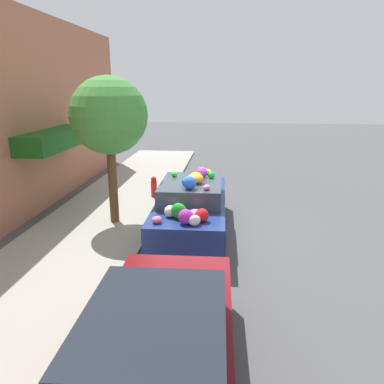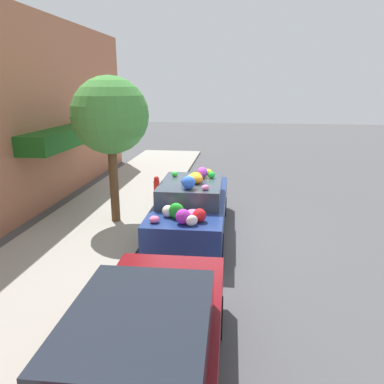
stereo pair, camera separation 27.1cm
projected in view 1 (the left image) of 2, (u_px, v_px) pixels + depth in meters
ground_plane at (193, 232)px, 9.91m from camera, size 60.00×60.00×0.00m
sidewalk_curb at (94, 227)px, 10.16m from camera, size 24.00×3.20×0.10m
building_facade at (4, 120)px, 9.68m from camera, size 18.00×1.20×5.88m
street_tree at (109, 117)px, 9.65m from camera, size 2.02×2.02×3.91m
fire_hydrant at (154, 187)px, 12.65m from camera, size 0.20×0.20×0.70m
art_car at (192, 206)px, 9.65m from camera, size 4.59×1.80×1.75m
parked_car_plain at (157, 358)px, 4.30m from camera, size 4.60×1.87×1.42m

